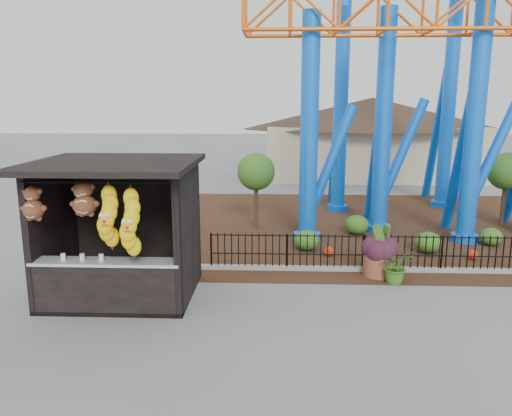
{
  "coord_description": "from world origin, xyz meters",
  "views": [
    {
      "loc": [
        0.5,
        -9.56,
        4.37
      ],
      "look_at": [
        0.04,
        1.5,
        2.0
      ],
      "focal_mm": 35.0,
      "sensor_mm": 36.0,
      "label": 1
    }
  ],
  "objects_px": {
    "terracotta_planter": "(379,264)",
    "potted_plant": "(396,266)",
    "roller_coaster": "(415,38)",
    "prize_booth": "(117,234)"
  },
  "relations": [
    {
      "from": "terracotta_planter",
      "to": "potted_plant",
      "type": "distance_m",
      "value": 0.61
    },
    {
      "from": "potted_plant",
      "to": "terracotta_planter",
      "type": "bearing_deg",
      "value": 104.14
    },
    {
      "from": "roller_coaster",
      "to": "terracotta_planter",
      "type": "height_order",
      "value": "roller_coaster"
    },
    {
      "from": "prize_booth",
      "to": "roller_coaster",
      "type": "distance_m",
      "value": 11.98
    },
    {
      "from": "terracotta_planter",
      "to": "roller_coaster",
      "type": "bearing_deg",
      "value": 70.33
    },
    {
      "from": "potted_plant",
      "to": "roller_coaster",
      "type": "bearing_deg",
      "value": 58.58
    },
    {
      "from": "prize_booth",
      "to": "roller_coaster",
      "type": "bearing_deg",
      "value": 41.97
    },
    {
      "from": "prize_booth",
      "to": "terracotta_planter",
      "type": "xyz_separation_m",
      "value": [
        6.15,
        1.78,
        -1.22
      ]
    },
    {
      "from": "roller_coaster",
      "to": "potted_plant",
      "type": "relative_size",
      "value": 12.61
    },
    {
      "from": "potted_plant",
      "to": "prize_booth",
      "type": "bearing_deg",
      "value": 175.13
    }
  ]
}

